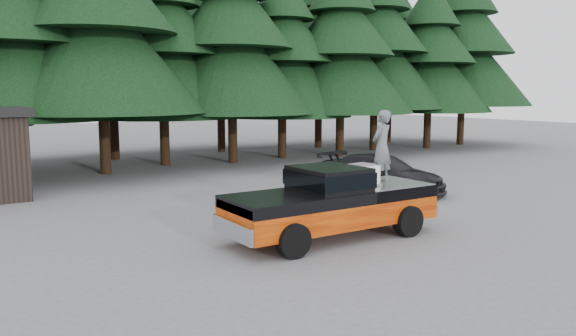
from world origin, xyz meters
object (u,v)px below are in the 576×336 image
air_compressor (362,176)px  man_on_bed (382,146)px  pickup_truck (331,213)px  parked_car (382,174)px

air_compressor → man_on_bed: (0.86, 0.17, 0.75)m
air_compressor → man_on_bed: man_on_bed is taller
pickup_truck → air_compressor: 1.34m
man_on_bed → parked_car: man_on_bed is taller
pickup_truck → man_on_bed: man_on_bed is taller
pickup_truck → air_compressor: (0.95, -0.07, 0.93)m
pickup_truck → air_compressor: size_ratio=7.68×
air_compressor → parked_car: size_ratio=0.16×
pickup_truck → air_compressor: bearing=-4.2°
pickup_truck → parked_car: bearing=37.4°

